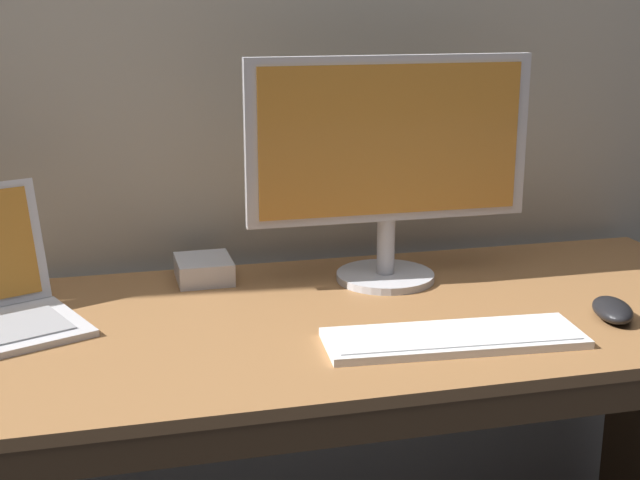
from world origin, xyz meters
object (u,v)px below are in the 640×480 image
Objects in this scene: wired_keyboard at (454,338)px; external_monitor at (389,159)px; external_drive_box at (204,269)px; computer_mouse at (613,310)px.

external_monitor is at bearing 91.48° from wired_keyboard.
computer_mouse is at bearing -30.23° from external_drive_box.
external_drive_box is at bearing 130.28° from wired_keyboard.
external_drive_box reaches higher than computer_mouse.
external_drive_box is (-0.36, 0.42, 0.01)m from wired_keyboard.
external_monitor is 0.43m from external_drive_box.
external_monitor is 4.51× the size of external_drive_box.
external_monitor reaches higher than computer_mouse.
wired_keyboard is 0.56m from external_drive_box.
external_monitor is 4.78× the size of computer_mouse.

